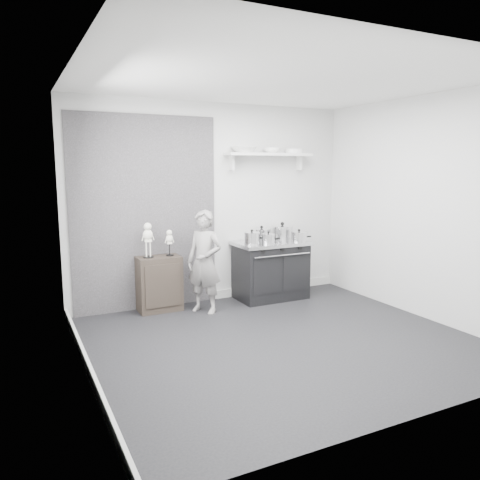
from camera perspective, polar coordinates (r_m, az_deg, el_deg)
name	(u,v)px	position (r m, az deg, el deg)	size (l,w,h in m)	color
ground	(280,340)	(5.16, 4.95, -12.09)	(4.00, 4.00, 0.00)	black
room_shell	(268,187)	(4.91, 3.41, 6.45)	(4.02, 3.62, 2.71)	beige
wall_shelf	(269,155)	(6.67, 3.55, 10.28)	(1.30, 0.26, 0.24)	silver
stove	(271,270)	(6.62, 3.77, -3.63)	(1.02, 0.64, 0.81)	black
side_cabinet	(159,284)	(6.14, -9.81, -5.27)	(0.55, 0.32, 0.71)	black
child	(204,262)	(5.94, -4.35, -2.67)	(0.48, 0.31, 1.31)	gray
pot_front_left	(252,238)	(6.29, 1.46, 0.23)	(0.31, 0.22, 0.20)	silver
pot_back_left	(262,235)	(6.61, 2.65, 0.67)	(0.34, 0.26, 0.21)	silver
pot_back_right	(282,232)	(6.75, 5.17, 0.94)	(0.39, 0.31, 0.25)	silver
pot_front_right	(299,237)	(6.54, 7.20, 0.40)	(0.31, 0.22, 0.18)	silver
pot_front_center	(268,239)	(6.34, 3.49, 0.16)	(0.27, 0.19, 0.17)	silver
skeleton_full	(148,237)	(5.99, -11.16, 0.31)	(0.14, 0.09, 0.51)	white
skeleton_torso	(169,241)	(6.08, -8.60, -0.11)	(0.11, 0.07, 0.39)	white
bowl_large	(244,149)	(6.48, 0.49, 10.98)	(0.34, 0.34, 0.08)	white
bowl_small	(272,150)	(6.69, 3.89, 10.85)	(0.22, 0.22, 0.07)	white
plate_stack	(294,151)	(6.89, 6.63, 10.71)	(0.26, 0.26, 0.06)	silver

